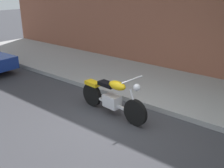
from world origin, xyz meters
TOP-DOWN VIEW (x-y plane):
  - ground_plane at (0.00, 0.00)m, footprint 60.00×60.00m
  - sidewalk at (0.00, 2.96)m, footprint 21.21×3.31m
  - motorcycle at (-0.34, 0.45)m, footprint 2.21×0.70m

SIDE VIEW (x-z plane):
  - ground_plane at x=0.00m, z-range 0.00..0.00m
  - sidewalk at x=0.00m, z-range 0.00..0.14m
  - motorcycle at x=-0.34m, z-range -0.10..1.05m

